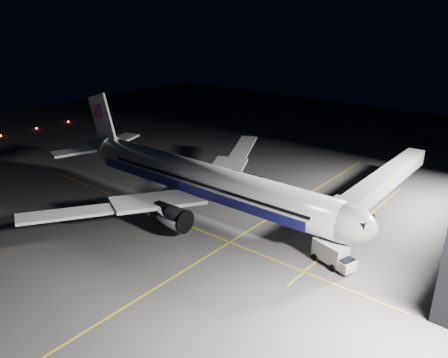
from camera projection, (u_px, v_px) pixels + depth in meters
name	position (u px, v px, depth m)	size (l,w,h in m)	color
ground	(205.00, 210.00, 72.57)	(200.00, 200.00, 0.00)	#4C4C4F
guide_line_main	(254.00, 227.00, 66.67)	(0.25, 80.00, 0.01)	gold
guide_line_cross	(180.00, 222.00, 68.23)	(70.00, 0.25, 0.01)	gold
guide_line_side	(356.00, 227.00, 66.83)	(0.25, 40.00, 0.01)	gold
airliner	(200.00, 179.00, 71.35)	(61.48, 54.22, 16.64)	silver
jet_bridge	(379.00, 184.00, 71.01)	(3.60, 34.40, 6.30)	#B2B2B7
taxiway_lights	(1.00, 136.00, 114.94)	(0.44, 60.44, 0.44)	#FF140A
service_truck	(334.00, 254.00, 56.24)	(6.32, 3.99, 3.02)	silver
baggage_tug	(184.00, 176.00, 85.62)	(2.46, 2.20, 1.50)	black
safety_cone_a	(198.00, 193.00, 78.43)	(0.36, 0.36, 0.55)	orange
safety_cone_b	(281.00, 192.00, 79.05)	(0.41, 0.41, 0.62)	orange
safety_cone_c	(234.00, 199.00, 75.89)	(0.45, 0.45, 0.68)	orange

